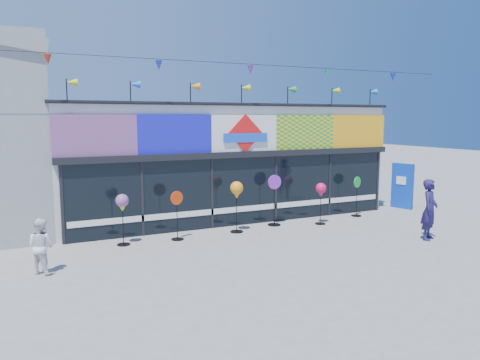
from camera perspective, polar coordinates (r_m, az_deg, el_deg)
ground at (r=13.13m, az=7.27°, el=-8.40°), size 80.00×80.00×0.00m
kite_shop at (r=17.96m, az=-3.03°, el=2.59°), size 16.00×5.70×5.31m
blue_sign at (r=19.77m, az=19.18°, el=-0.68°), size 0.37×0.91×1.81m
spinner_0 at (r=13.62m, az=-14.16°, el=-2.89°), size 0.37×0.37×1.48m
spinner_1 at (r=13.99m, az=-7.68°, el=-4.14°), size 0.41×0.37×1.47m
spinner_2 at (r=14.69m, az=-0.41°, el=-1.43°), size 0.41×0.41×1.63m
spinner_3 at (r=15.75m, az=4.21°, el=-2.30°), size 0.48×0.44×1.72m
spinner_4 at (r=16.08m, az=9.84°, el=-1.35°), size 0.36×0.36×1.42m
spinner_5 at (r=17.72m, az=14.06°, el=-1.82°), size 0.40×0.38×1.48m
adult_man at (r=14.97m, az=22.10°, el=-3.36°), size 0.79×0.70×1.81m
child at (r=11.87m, az=-23.08°, el=-7.42°), size 0.71×0.70×1.31m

